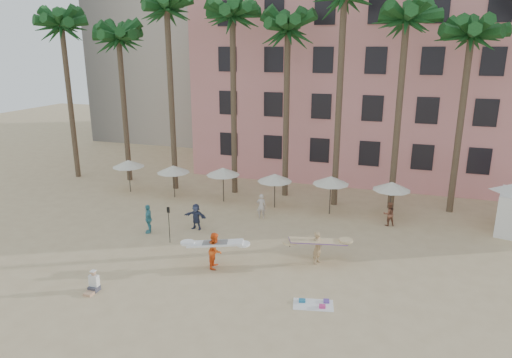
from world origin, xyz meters
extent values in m
plane|color=#D1B789|center=(0.00, 0.00, 0.00)|extent=(120.00, 120.00, 0.00)
cube|color=pink|center=(7.00, 26.00, 8.00)|extent=(35.00, 14.00, 16.00)
cylinder|color=brown|center=(-20.00, 15.00, 6.50)|extent=(0.44, 0.44, 13.00)
cylinder|color=brown|center=(-15.00, 15.50, 6.00)|extent=(0.44, 0.44, 12.00)
cylinder|color=brown|center=(-10.00, 14.50, 7.00)|extent=(0.44, 0.44, 14.00)
cylinder|color=brown|center=(-5.00, 15.00, 6.75)|extent=(0.44, 0.44, 13.50)
cylinder|color=brown|center=(-1.00, 15.50, 6.25)|extent=(0.44, 0.44, 12.50)
cylinder|color=brown|center=(3.00, 14.50, 7.25)|extent=(0.44, 0.44, 14.50)
cylinder|color=brown|center=(7.00, 15.00, 6.50)|extent=(0.44, 0.44, 13.00)
cylinder|color=brown|center=(11.00, 15.50, 6.00)|extent=(0.44, 0.44, 12.00)
cylinder|color=#332B23|center=(-13.00, 12.50, 1.25)|extent=(0.07, 0.07, 2.50)
cone|color=white|center=(-13.00, 12.50, 2.35)|extent=(2.50, 2.50, 0.55)
cylinder|color=#332B23|center=(-9.00, 12.40, 1.20)|extent=(0.07, 0.07, 2.40)
cone|color=white|center=(-9.00, 12.40, 2.25)|extent=(2.50, 2.50, 0.55)
cylinder|color=#332B23|center=(-5.00, 12.60, 1.25)|extent=(0.07, 0.07, 2.50)
cone|color=white|center=(-5.00, 12.60, 2.35)|extent=(2.50, 2.50, 0.55)
cylinder|color=#332B23|center=(-1.00, 12.50, 1.20)|extent=(0.07, 0.07, 2.40)
cone|color=white|center=(-1.00, 12.50, 2.25)|extent=(2.50, 2.50, 0.55)
cylinder|color=#332B23|center=(3.00, 12.40, 1.30)|extent=(0.07, 0.07, 2.60)
cone|color=white|center=(3.00, 12.40, 2.45)|extent=(2.50, 2.50, 0.55)
cylinder|color=#332B23|center=(7.00, 12.60, 1.25)|extent=(0.07, 0.07, 2.50)
cone|color=white|center=(7.00, 12.60, 2.35)|extent=(2.50, 2.50, 0.55)
cube|color=white|center=(4.19, 0.51, 0.01)|extent=(1.96, 1.34, 0.02)
cube|color=teal|center=(3.66, 0.61, 0.07)|extent=(0.34, 0.30, 0.10)
cube|color=#D73B89|center=(4.62, 0.39, 0.08)|extent=(0.32, 0.27, 0.12)
cube|color=#6847AA|center=(4.71, 0.92, 0.06)|extent=(0.31, 0.35, 0.08)
imported|color=tan|center=(3.58, 4.70, 0.90)|extent=(0.62, 0.76, 1.80)
cube|color=#DCBF89|center=(3.58, 4.70, 1.26)|extent=(3.10, 1.86, 0.37)
imported|color=#FF5D1A|center=(-1.44, 2.59, 0.96)|extent=(0.87, 1.04, 1.93)
cube|color=white|center=(-1.44, 2.59, 1.35)|extent=(3.00, 1.47, 0.30)
imported|color=brown|center=(6.99, 11.44, 0.80)|extent=(0.96, 0.87, 1.59)
imported|color=#4BA2B0|center=(-7.21, 5.61, 0.92)|extent=(0.80, 1.17, 1.84)
imported|color=#394264|center=(-4.64, 7.05, 0.84)|extent=(1.60, 0.66, 1.68)
imported|color=beige|center=(-1.28, 10.17, 0.85)|extent=(0.71, 0.55, 1.71)
cylinder|color=black|center=(-5.25, 4.65, 1.05)|extent=(0.04, 0.04, 2.10)
cube|color=black|center=(-5.25, 4.65, 2.05)|extent=(0.18, 0.03, 0.35)
cube|color=#3F3F4C|center=(-5.99, -1.48, 0.12)|extent=(0.46, 0.43, 0.24)
cube|color=tan|center=(-5.99, -1.83, 0.06)|extent=(0.41, 0.46, 0.12)
cube|color=white|center=(-5.99, -1.42, 0.51)|extent=(0.45, 0.26, 0.56)
sphere|color=tan|center=(-5.99, -1.42, 0.91)|extent=(0.24, 0.24, 0.24)
camera|label=1|loc=(7.32, -17.55, 11.19)|focal=32.00mm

